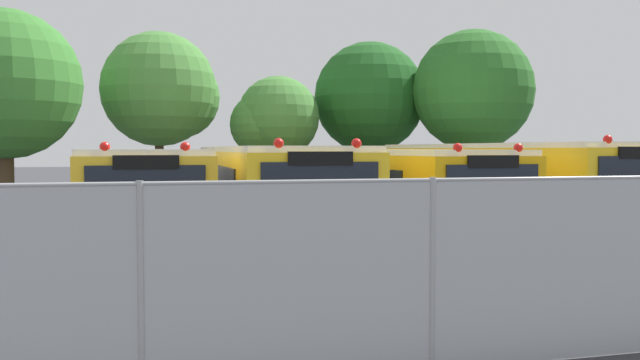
% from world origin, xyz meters
% --- Properties ---
extents(ground_plane, '(160.00, 160.00, 0.00)m').
position_xyz_m(ground_plane, '(0.00, 0.00, 0.00)').
color(ground_plane, '#38383D').
extents(school_bus_0, '(2.71, 9.52, 2.52)m').
position_xyz_m(school_bus_0, '(-4.75, -0.14, 1.33)').
color(school_bus_0, yellow).
rests_on(school_bus_0, ground_plane).
extents(school_bus_1, '(2.80, 11.62, 2.58)m').
position_xyz_m(school_bus_1, '(-1.66, 0.15, 1.36)').
color(school_bus_1, yellow).
rests_on(school_bus_1, ground_plane).
extents(school_bus_2, '(2.71, 11.00, 2.50)m').
position_xyz_m(school_bus_2, '(1.51, 0.12, 1.32)').
color(school_bus_2, '#EAA80C').
rests_on(school_bus_2, ground_plane).
extents(school_bus_3, '(2.53, 11.48, 2.67)m').
position_xyz_m(school_bus_3, '(4.82, 0.20, 1.41)').
color(school_bus_3, yellow).
rests_on(school_bus_3, ground_plane).
extents(tree_0, '(5.00, 5.00, 7.05)m').
position_xyz_m(tree_0, '(-8.94, 7.92, 4.49)').
color(tree_0, '#4C3823').
rests_on(tree_0, ground_plane).
extents(tree_1, '(4.55, 4.37, 6.86)m').
position_xyz_m(tree_1, '(-3.75, 10.20, 4.59)').
color(tree_1, '#4C3823').
rests_on(tree_1, ground_plane).
extents(tree_2, '(3.53, 3.23, 5.25)m').
position_xyz_m(tree_2, '(0.37, 9.57, 3.53)').
color(tree_2, '#4C3823').
rests_on(tree_2, ground_plane).
extents(tree_3, '(4.62, 4.62, 6.85)m').
position_xyz_m(tree_3, '(4.73, 10.32, 4.50)').
color(tree_3, '#4C3823').
rests_on(tree_3, ground_plane).
extents(tree_4, '(4.72, 4.72, 7.05)m').
position_xyz_m(tree_4, '(8.08, 7.59, 4.71)').
color(tree_4, '#4C3823').
rests_on(tree_4, ground_plane).
extents(chainlink_fence, '(15.06, 0.07, 2.09)m').
position_xyz_m(chainlink_fence, '(-0.28, -10.11, 1.08)').
color(chainlink_fence, '#9EA0A3').
rests_on(chainlink_fence, ground_plane).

